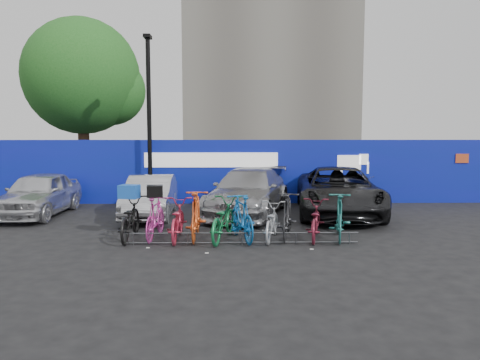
{
  "coord_description": "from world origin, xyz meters",
  "views": [
    {
      "loc": [
        -0.26,
        -11.6,
        2.68
      ],
      "look_at": [
        0.01,
        2.0,
        1.29
      ],
      "focal_mm": 35.0,
      "sensor_mm": 36.0,
      "label": 1
    }
  ],
  "objects_px": {
    "car_0": "(39,194)",
    "car_2": "(248,192)",
    "lamppost": "(149,116)",
    "bike_9": "(340,217)",
    "bike_8": "(315,220)",
    "bike_6": "(271,222)",
    "bike_1": "(155,218)",
    "car_1": "(150,196)",
    "bike_rack": "(242,238)",
    "bike_5": "(242,218)",
    "bike_0": "(130,219)",
    "bike_4": "(223,219)",
    "bike_7": "(287,216)",
    "bike_3": "(196,215)",
    "tree": "(87,79)",
    "car_3": "(338,191)",
    "bike_2": "(177,220)"
  },
  "relations": [
    {
      "from": "car_2",
      "to": "bike_6",
      "type": "relative_size",
      "value": 2.92
    },
    {
      "from": "car_3",
      "to": "bike_1",
      "type": "height_order",
      "value": "car_3"
    },
    {
      "from": "bike_7",
      "to": "bike_3",
      "type": "bearing_deg",
      "value": 13.09
    },
    {
      "from": "car_0",
      "to": "car_2",
      "type": "bearing_deg",
      "value": 1.93
    },
    {
      "from": "car_1",
      "to": "bike_1",
      "type": "xyz_separation_m",
      "value": [
        0.66,
        -3.13,
        -0.12
      ]
    },
    {
      "from": "bike_8",
      "to": "bike_5",
      "type": "bearing_deg",
      "value": 15.11
    },
    {
      "from": "bike_rack",
      "to": "bike_6",
      "type": "relative_size",
      "value": 3.2
    },
    {
      "from": "bike_1",
      "to": "bike_8",
      "type": "xyz_separation_m",
      "value": [
        4.01,
        -0.13,
        -0.05
      ]
    },
    {
      "from": "bike_0",
      "to": "bike_3",
      "type": "relative_size",
      "value": 0.98
    },
    {
      "from": "bike_6",
      "to": "bike_0",
      "type": "bearing_deg",
      "value": 10.61
    },
    {
      "from": "bike_5",
      "to": "bike_6",
      "type": "distance_m",
      "value": 0.75
    },
    {
      "from": "bike_7",
      "to": "bike_0",
      "type": "bearing_deg",
      "value": 12.47
    },
    {
      "from": "bike_2",
      "to": "bike_8",
      "type": "height_order",
      "value": "bike_2"
    },
    {
      "from": "car_0",
      "to": "bike_7",
      "type": "height_order",
      "value": "car_0"
    },
    {
      "from": "tree",
      "to": "bike_5",
      "type": "distance_m",
      "value": 13.06
    },
    {
      "from": "bike_1",
      "to": "lamppost",
      "type": "bearing_deg",
      "value": -73.99
    },
    {
      "from": "car_0",
      "to": "bike_6",
      "type": "xyz_separation_m",
      "value": [
        7.2,
        -3.57,
        -0.25
      ]
    },
    {
      "from": "bike_7",
      "to": "tree",
      "type": "bearing_deg",
      "value": -39.96
    },
    {
      "from": "bike_0",
      "to": "bike_6",
      "type": "relative_size",
      "value": 1.13
    },
    {
      "from": "car_0",
      "to": "car_2",
      "type": "relative_size",
      "value": 0.81
    },
    {
      "from": "bike_1",
      "to": "bike_6",
      "type": "bearing_deg",
      "value": -178.07
    },
    {
      "from": "bike_rack",
      "to": "bike_1",
      "type": "bearing_deg",
      "value": 163.59
    },
    {
      "from": "lamppost",
      "to": "bike_1",
      "type": "bearing_deg",
      "value": -79.08
    },
    {
      "from": "lamppost",
      "to": "bike_3",
      "type": "distance_m",
      "value": 6.36
    },
    {
      "from": "bike_1",
      "to": "bike_8",
      "type": "bearing_deg",
      "value": -176.79
    },
    {
      "from": "car_1",
      "to": "bike_8",
      "type": "relative_size",
      "value": 2.14
    },
    {
      "from": "bike_3",
      "to": "bike_8",
      "type": "height_order",
      "value": "bike_3"
    },
    {
      "from": "lamppost",
      "to": "bike_3",
      "type": "bearing_deg",
      "value": -69.15
    },
    {
      "from": "bike_4",
      "to": "bike_5",
      "type": "distance_m",
      "value": 0.47
    },
    {
      "from": "tree",
      "to": "bike_4",
      "type": "xyz_separation_m",
      "value": [
        6.31,
        -10.21,
        -4.54
      ]
    },
    {
      "from": "bike_4",
      "to": "bike_9",
      "type": "xyz_separation_m",
      "value": [
        2.92,
        0.05,
        0.05
      ]
    },
    {
      "from": "tree",
      "to": "lamppost",
      "type": "xyz_separation_m",
      "value": [
        3.57,
        -4.66,
        -1.8
      ]
    },
    {
      "from": "lamppost",
      "to": "car_0",
      "type": "xyz_separation_m",
      "value": [
        -3.26,
        -1.95,
        -2.56
      ]
    },
    {
      "from": "car_0",
      "to": "bike_8",
      "type": "relative_size",
      "value": 2.24
    },
    {
      "from": "car_0",
      "to": "car_2",
      "type": "xyz_separation_m",
      "value": [
        6.76,
        0.11,
        0.03
      ]
    },
    {
      "from": "bike_0",
      "to": "bike_rack",
      "type": "bearing_deg",
      "value": 167.53
    },
    {
      "from": "car_2",
      "to": "bike_8",
      "type": "height_order",
      "value": "car_2"
    },
    {
      "from": "car_0",
      "to": "bike_0",
      "type": "xyz_separation_m",
      "value": [
        3.65,
        -3.45,
        -0.19
      ]
    },
    {
      "from": "lamppost",
      "to": "bike_9",
      "type": "distance_m",
      "value": 8.34
    },
    {
      "from": "car_2",
      "to": "bike_3",
      "type": "xyz_separation_m",
      "value": [
        -1.45,
        -3.56,
        -0.13
      ]
    },
    {
      "from": "car_2",
      "to": "bike_5",
      "type": "xyz_separation_m",
      "value": [
        -0.3,
        -3.72,
        -0.17
      ]
    },
    {
      "from": "tree",
      "to": "car_2",
      "type": "distance_m",
      "value": 10.54
    },
    {
      "from": "bike_0",
      "to": "lamppost",
      "type": "bearing_deg",
      "value": -86.06
    },
    {
      "from": "bike_4",
      "to": "bike_6",
      "type": "xyz_separation_m",
      "value": [
        1.21,
        0.03,
        -0.07
      ]
    },
    {
      "from": "bike_2",
      "to": "bike_5",
      "type": "relative_size",
      "value": 1.01
    },
    {
      "from": "bike_8",
      "to": "bike_6",
      "type": "bearing_deg",
      "value": 14.57
    },
    {
      "from": "bike_8",
      "to": "lamppost",
      "type": "bearing_deg",
      "value": -34.42
    },
    {
      "from": "lamppost",
      "to": "bike_9",
      "type": "xyz_separation_m",
      "value": [
        5.66,
        -5.5,
        -2.69
      ]
    },
    {
      "from": "tree",
      "to": "bike_2",
      "type": "xyz_separation_m",
      "value": [
        5.16,
        -10.13,
        -4.56
      ]
    },
    {
      "from": "bike_rack",
      "to": "car_2",
      "type": "xyz_separation_m",
      "value": [
        0.3,
        4.16,
        0.58
      ]
    }
  ]
}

